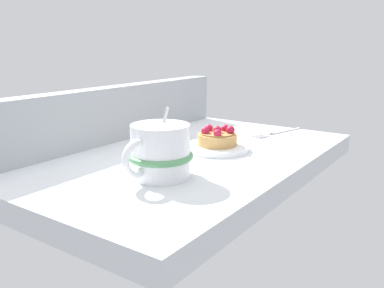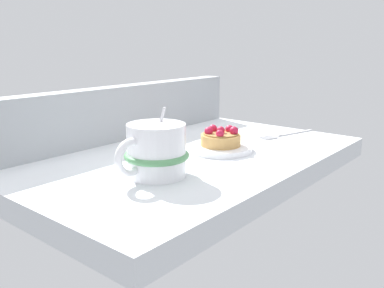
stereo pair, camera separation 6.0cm
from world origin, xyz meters
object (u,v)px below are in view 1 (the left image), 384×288
(raspberry_tart, at_px, (217,137))
(dessert_fork, at_px, (278,132))
(coffee_mug, at_px, (160,152))
(dessert_plate, at_px, (217,148))

(raspberry_tart, distance_m, dessert_fork, 0.22)
(raspberry_tart, xyz_separation_m, coffee_mug, (-0.20, -0.01, 0.02))
(dessert_fork, bearing_deg, raspberry_tart, 170.69)
(dessert_plate, xyz_separation_m, coffee_mug, (-0.20, -0.01, 0.04))
(coffee_mug, bearing_deg, dessert_fork, -3.07)
(coffee_mug, bearing_deg, raspberry_tart, 3.89)
(raspberry_tart, bearing_deg, dessert_plate, -178.72)
(dessert_plate, relative_size, raspberry_tart, 1.61)
(dessert_fork, bearing_deg, coffee_mug, 176.93)
(raspberry_tart, bearing_deg, coffee_mug, -176.11)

